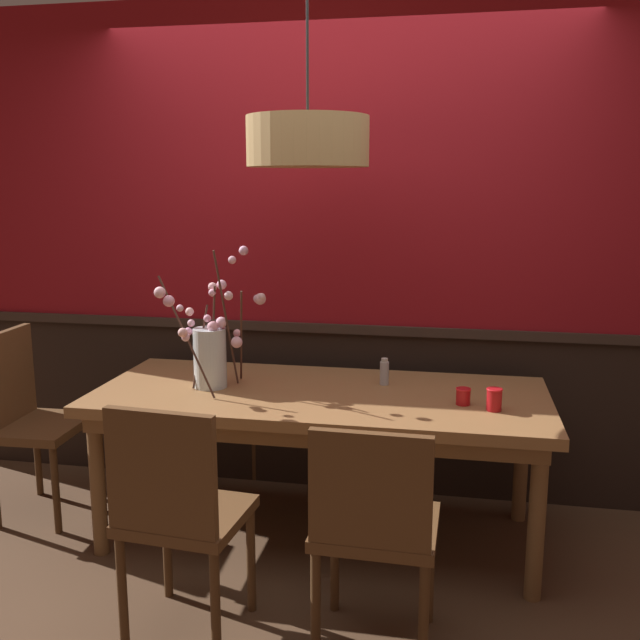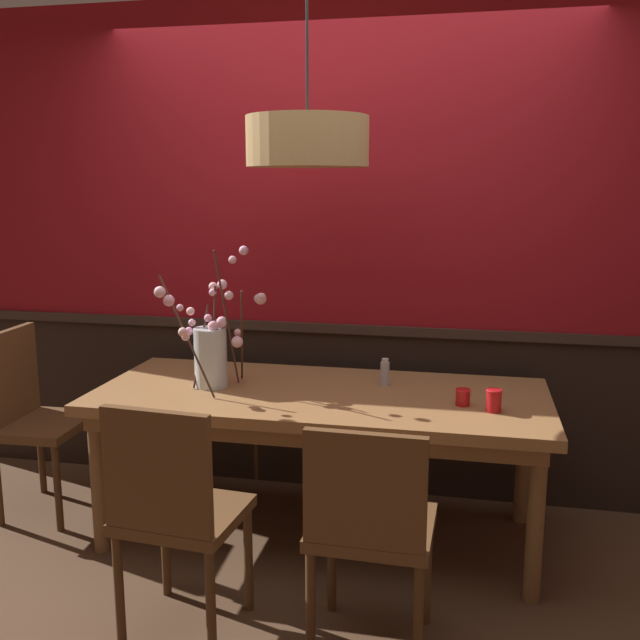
{
  "view_description": "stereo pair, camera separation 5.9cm",
  "coord_description": "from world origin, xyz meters",
  "px_view_note": "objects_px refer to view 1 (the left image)",
  "views": [
    {
      "loc": [
        0.6,
        -3.14,
        1.69
      ],
      "look_at": [
        0.0,
        0.0,
        1.07
      ],
      "focal_mm": 39.78,
      "sensor_mm": 36.0,
      "label": 1
    },
    {
      "loc": [
        0.66,
        -3.13,
        1.69
      ],
      "look_at": [
        0.0,
        0.0,
        1.07
      ],
      "focal_mm": 39.78,
      "sensor_mm": 36.0,
      "label": 2
    }
  ],
  "objects_px": {
    "candle_holder_nearer_edge": "(494,399)",
    "condiment_bottle": "(384,372)",
    "chair_near_side_right": "(374,523)",
    "chair_near_side_left": "(178,508)",
    "vase_with_blossoms": "(211,351)",
    "dining_table": "(320,408)",
    "pendant_lamp": "(308,142)",
    "candle_holder_nearer_center": "(463,396)",
    "chair_far_side_right": "(403,386)",
    "chair_head_west_end": "(28,412)",
    "chair_far_side_left": "(295,384)"
  },
  "relations": [
    {
      "from": "candle_holder_nearer_edge",
      "to": "condiment_bottle",
      "type": "bearing_deg",
      "value": 148.25
    },
    {
      "from": "chair_near_side_right",
      "to": "chair_near_side_left",
      "type": "xyz_separation_m",
      "value": [
        -0.71,
        -0.05,
        0.01
      ]
    },
    {
      "from": "chair_near_side_left",
      "to": "vase_with_blossoms",
      "type": "height_order",
      "value": "vase_with_blossoms"
    },
    {
      "from": "dining_table",
      "to": "chair_near_side_right",
      "type": "distance_m",
      "value": 0.92
    },
    {
      "from": "dining_table",
      "to": "condiment_bottle",
      "type": "distance_m",
      "value": 0.36
    },
    {
      "from": "vase_with_blossoms",
      "to": "pendant_lamp",
      "type": "bearing_deg",
      "value": -5.28
    },
    {
      "from": "chair_near_side_right",
      "to": "candle_holder_nearer_center",
      "type": "distance_m",
      "value": 0.86
    },
    {
      "from": "chair_far_side_right",
      "to": "vase_with_blossoms",
      "type": "bearing_deg",
      "value": -132.64
    },
    {
      "from": "chair_head_west_end",
      "to": "candle_holder_nearer_edge",
      "type": "height_order",
      "value": "chair_head_west_end"
    },
    {
      "from": "vase_with_blossoms",
      "to": "candle_holder_nearer_edge",
      "type": "xyz_separation_m",
      "value": [
        1.31,
        -0.11,
        -0.13
      ]
    },
    {
      "from": "chair_far_side_right",
      "to": "candle_holder_nearer_edge",
      "type": "xyz_separation_m",
      "value": [
        0.46,
        -1.03,
        0.26
      ]
    },
    {
      "from": "candle_holder_nearer_center",
      "to": "pendant_lamp",
      "type": "relative_size",
      "value": 0.09
    },
    {
      "from": "vase_with_blossoms",
      "to": "chair_near_side_right",
      "type": "bearing_deg",
      "value": -42.62
    },
    {
      "from": "chair_head_west_end",
      "to": "vase_with_blossoms",
      "type": "distance_m",
      "value": 1.06
    },
    {
      "from": "chair_far_side_left",
      "to": "condiment_bottle",
      "type": "height_order",
      "value": "chair_far_side_left"
    },
    {
      "from": "chair_far_side_left",
      "to": "chair_far_side_right",
      "type": "distance_m",
      "value": 0.64
    },
    {
      "from": "dining_table",
      "to": "pendant_lamp",
      "type": "distance_m",
      "value": 1.22
    },
    {
      "from": "candle_holder_nearer_edge",
      "to": "pendant_lamp",
      "type": "height_order",
      "value": "pendant_lamp"
    },
    {
      "from": "candle_holder_nearer_edge",
      "to": "condiment_bottle",
      "type": "height_order",
      "value": "condiment_bottle"
    },
    {
      "from": "chair_head_west_end",
      "to": "chair_near_side_left",
      "type": "distance_m",
      "value": 1.43
    },
    {
      "from": "chair_far_side_left",
      "to": "pendant_lamp",
      "type": "relative_size",
      "value": 1.04
    },
    {
      "from": "chair_far_side_left",
      "to": "condiment_bottle",
      "type": "xyz_separation_m",
      "value": [
        0.6,
        -0.67,
        0.28
      ]
    },
    {
      "from": "dining_table",
      "to": "chair_far_side_right",
      "type": "height_order",
      "value": "chair_far_side_right"
    },
    {
      "from": "vase_with_blossoms",
      "to": "pendant_lamp",
      "type": "relative_size",
      "value": 0.78
    },
    {
      "from": "chair_head_west_end",
      "to": "chair_far_side_right",
      "type": "distance_m",
      "value": 2.06
    },
    {
      "from": "dining_table",
      "to": "chair_near_side_left",
      "type": "height_order",
      "value": "chair_near_side_left"
    },
    {
      "from": "chair_far_side_left",
      "to": "chair_head_west_end",
      "type": "distance_m",
      "value": 1.48
    },
    {
      "from": "dining_table",
      "to": "chair_far_side_left",
      "type": "xyz_separation_m",
      "value": [
        -0.31,
        0.85,
        -0.14
      ]
    },
    {
      "from": "dining_table",
      "to": "candle_holder_nearer_edge",
      "type": "height_order",
      "value": "candle_holder_nearer_edge"
    },
    {
      "from": "condiment_bottle",
      "to": "pendant_lamp",
      "type": "height_order",
      "value": "pendant_lamp"
    },
    {
      "from": "condiment_bottle",
      "to": "pendant_lamp",
      "type": "xyz_separation_m",
      "value": [
        -0.32,
        -0.25,
        1.07
      ]
    },
    {
      "from": "chair_near_side_right",
      "to": "pendant_lamp",
      "type": "distance_m",
      "value": 1.6
    },
    {
      "from": "chair_head_west_end",
      "to": "pendant_lamp",
      "type": "bearing_deg",
      "value": -1.8
    },
    {
      "from": "pendant_lamp",
      "to": "chair_far_side_right",
      "type": "bearing_deg",
      "value": 69.18
    },
    {
      "from": "candle_holder_nearer_center",
      "to": "candle_holder_nearer_edge",
      "type": "height_order",
      "value": "candle_holder_nearer_edge"
    },
    {
      "from": "candle_holder_nearer_center",
      "to": "condiment_bottle",
      "type": "bearing_deg",
      "value": 146.07
    },
    {
      "from": "vase_with_blossoms",
      "to": "candle_holder_nearer_center",
      "type": "distance_m",
      "value": 1.19
    },
    {
      "from": "chair_near_side_left",
      "to": "vase_with_blossoms",
      "type": "xyz_separation_m",
      "value": [
        -0.16,
        0.85,
        0.38
      ]
    },
    {
      "from": "chair_near_side_right",
      "to": "candle_holder_nearer_center",
      "type": "bearing_deg",
      "value": 68.26
    },
    {
      "from": "condiment_bottle",
      "to": "pendant_lamp",
      "type": "distance_m",
      "value": 1.15
    },
    {
      "from": "chair_near_side_right",
      "to": "chair_far_side_right",
      "type": "distance_m",
      "value": 1.73
    },
    {
      "from": "chair_far_side_left",
      "to": "dining_table",
      "type": "bearing_deg",
      "value": -69.65
    },
    {
      "from": "chair_far_side_left",
      "to": "vase_with_blossoms",
      "type": "relative_size",
      "value": 1.34
    },
    {
      "from": "chair_near_side_right",
      "to": "vase_with_blossoms",
      "type": "height_order",
      "value": "vase_with_blossoms"
    },
    {
      "from": "candle_holder_nearer_edge",
      "to": "pendant_lamp",
      "type": "distance_m",
      "value": 1.37
    },
    {
      "from": "dining_table",
      "to": "vase_with_blossoms",
      "type": "height_order",
      "value": "vase_with_blossoms"
    },
    {
      "from": "candle_holder_nearer_center",
      "to": "candle_holder_nearer_edge",
      "type": "xyz_separation_m",
      "value": [
        0.13,
        -0.06,
        0.01
      ]
    },
    {
      "from": "pendant_lamp",
      "to": "chair_near_side_right",
      "type": "bearing_deg",
      "value": -62.59
    },
    {
      "from": "dining_table",
      "to": "candle_holder_nearer_center",
      "type": "xyz_separation_m",
      "value": [
        0.66,
        -0.08,
        0.12
      ]
    },
    {
      "from": "candle_holder_nearer_edge",
      "to": "chair_near_side_right",
      "type": "bearing_deg",
      "value": -121.74
    }
  ]
}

